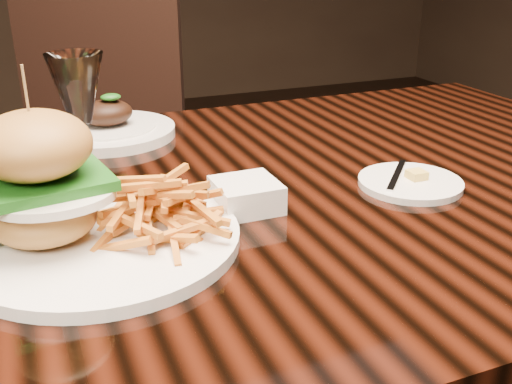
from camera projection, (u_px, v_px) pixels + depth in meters
name	position (u px, v px, depth m)	size (l,w,h in m)	color
dining_table	(213.00, 241.00, 0.88)	(1.60, 0.90, 0.75)	black
burger_plate	(89.00, 203.00, 0.68)	(0.33, 0.32, 0.21)	white
side_saucer	(410.00, 182.00, 0.87)	(0.15, 0.15, 0.02)	white
ramekin	(246.00, 195.00, 0.79)	(0.08, 0.08, 0.04)	white
wine_glass	(78.00, 94.00, 0.78)	(0.07, 0.07, 0.20)	white
water_tumbler	(7.00, 188.00, 0.75)	(0.06, 0.06, 0.09)	white
far_dish	(108.00, 128.00, 1.09)	(0.24, 0.24, 0.08)	white
chair_far	(97.00, 152.00, 1.67)	(0.61, 0.61, 0.95)	black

